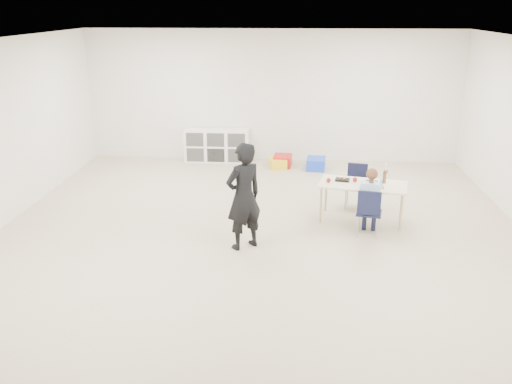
# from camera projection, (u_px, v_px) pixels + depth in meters

# --- Properties ---
(room) EXTENTS (9.00, 9.02, 2.80)m
(room) POSITION_uv_depth(u_px,v_px,m) (259.00, 149.00, 7.38)
(room) COLOR #BEAF92
(room) RESTS_ON ground
(table) EXTENTS (1.45, 0.92, 0.62)m
(table) POSITION_uv_depth(u_px,v_px,m) (362.00, 202.00, 8.57)
(table) COLOR beige
(table) RESTS_ON ground
(chair_near) EXTENTS (0.42, 0.40, 0.74)m
(chair_near) POSITION_uv_depth(u_px,v_px,m) (369.00, 212.00, 8.01)
(chair_near) COLOR black
(chair_near) RESTS_ON ground
(chair_far) EXTENTS (0.42, 0.40, 0.74)m
(chair_far) POSITION_uv_depth(u_px,v_px,m) (356.00, 187.00, 9.10)
(chair_far) COLOR black
(chair_far) RESTS_ON ground
(child) EXTENTS (0.58, 0.58, 1.16)m
(child) POSITION_uv_depth(u_px,v_px,m) (370.00, 198.00, 7.94)
(child) COLOR #ABCBE8
(child) RESTS_ON chair_near
(lunch_tray_near) EXTENTS (0.25, 0.20, 0.03)m
(lunch_tray_near) POSITION_uv_depth(u_px,v_px,m) (371.00, 182.00, 8.48)
(lunch_tray_near) COLOR black
(lunch_tray_near) RESTS_ON table
(lunch_tray_far) EXTENTS (0.25, 0.20, 0.03)m
(lunch_tray_far) POSITION_uv_depth(u_px,v_px,m) (342.00, 180.00, 8.61)
(lunch_tray_far) COLOR black
(lunch_tray_far) RESTS_ON table
(milk_carton) EXTENTS (0.08, 0.08, 0.10)m
(milk_carton) POSITION_uv_depth(u_px,v_px,m) (363.00, 183.00, 8.32)
(milk_carton) COLOR white
(milk_carton) RESTS_ON table
(bread_roll) EXTENTS (0.09, 0.09, 0.07)m
(bread_roll) POSITION_uv_depth(u_px,v_px,m) (380.00, 186.00, 8.28)
(bread_roll) COLOR tan
(bread_roll) RESTS_ON table
(apple_near) EXTENTS (0.07, 0.07, 0.07)m
(apple_near) POSITION_uv_depth(u_px,v_px,m) (355.00, 180.00, 8.55)
(apple_near) COLOR maroon
(apple_near) RESTS_ON table
(apple_far) EXTENTS (0.07, 0.07, 0.07)m
(apple_far) POSITION_uv_depth(u_px,v_px,m) (329.00, 180.00, 8.52)
(apple_far) COLOR maroon
(apple_far) RESTS_ON table
(cubby_shelf) EXTENTS (1.40, 0.40, 0.70)m
(cubby_shelf) POSITION_uv_depth(u_px,v_px,m) (217.00, 145.00, 11.83)
(cubby_shelf) COLOR white
(cubby_shelf) RESTS_ON ground
(adult) EXTENTS (0.66, 0.63, 1.53)m
(adult) POSITION_uv_depth(u_px,v_px,m) (244.00, 197.00, 7.46)
(adult) COLOR black
(adult) RESTS_ON ground
(bin_red) EXTENTS (0.40, 0.50, 0.23)m
(bin_red) POSITION_uv_depth(u_px,v_px,m) (283.00, 161.00, 11.53)
(bin_red) COLOR red
(bin_red) RESTS_ON ground
(bin_yellow) EXTENTS (0.40, 0.47, 0.20)m
(bin_yellow) POSITION_uv_depth(u_px,v_px,m) (278.00, 163.00, 11.42)
(bin_yellow) COLOR yellow
(bin_yellow) RESTS_ON ground
(bin_blue) EXTENTS (0.42, 0.52, 0.24)m
(bin_blue) POSITION_uv_depth(u_px,v_px,m) (316.00, 164.00, 11.31)
(bin_blue) COLOR blue
(bin_blue) RESTS_ON ground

